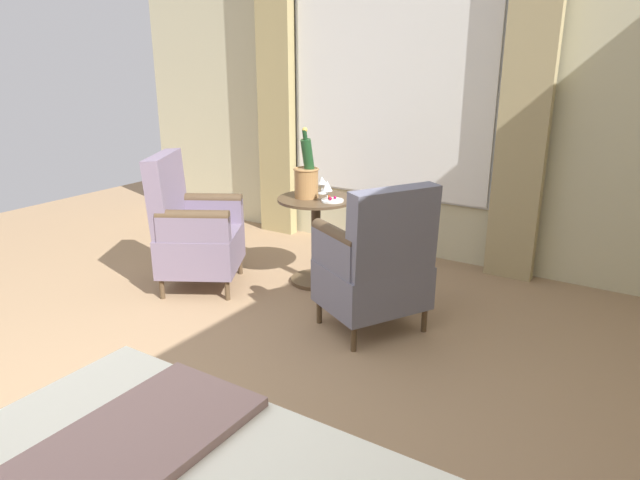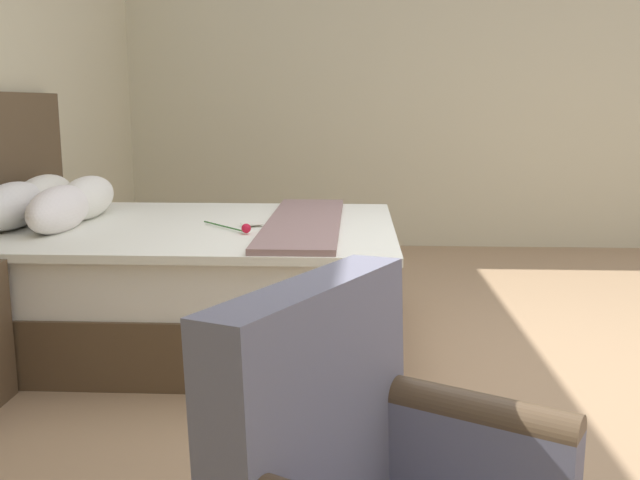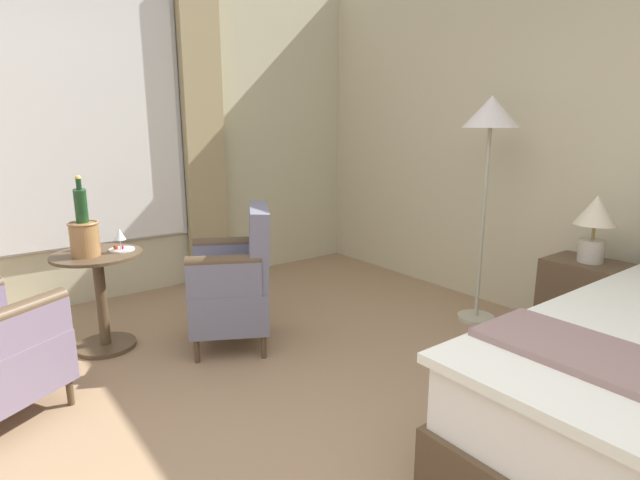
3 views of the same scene
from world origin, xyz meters
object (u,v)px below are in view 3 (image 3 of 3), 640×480
nightstand (584,307)px  bedside_lamp (595,219)px  wine_glass_near_bucket (120,236)px  floor_lamp_brass (490,129)px  armchair_by_window (236,282)px  wine_glass_near_edge (84,236)px  champagne_bucket (84,232)px  side_table_round (101,295)px  snack_plate (121,249)px

nightstand → bedside_lamp: size_ratio=1.43×
bedside_lamp → wine_glass_near_bucket: size_ratio=2.76×
floor_lamp_brass → armchair_by_window: 2.08m
floor_lamp_brass → wine_glass_near_bucket: size_ratio=10.74×
wine_glass_near_edge → bedside_lamp: bearing=50.4°
nightstand → wine_glass_near_edge: size_ratio=4.68×
bedside_lamp → champagne_bucket: 3.23m
bedside_lamp → floor_lamp_brass: 0.94m
side_table_round → snack_plate: (0.02, 0.15, 0.30)m
nightstand → wine_glass_near_bucket: size_ratio=3.95×
champagne_bucket → wine_glass_near_bucket: 0.21m
floor_lamp_brass → armchair_by_window: bearing=-113.9°
nightstand → side_table_round: side_table_round is taller
nightstand → wine_glass_near_bucket: (-1.90, -2.37, 0.46)m
bedside_lamp → nightstand: bearing=0.0°
champagne_bucket → wine_glass_near_edge: size_ratio=3.90×
nightstand → wine_glass_near_bucket: bearing=-128.7°
bedside_lamp → armchair_by_window: 2.35m
side_table_round → wine_glass_near_edge: (-0.14, -0.04, 0.38)m
side_table_round → wine_glass_near_edge: 0.41m
floor_lamp_brass → wine_glass_near_edge: 2.89m
side_table_round → wine_glass_near_edge: bearing=-165.3°
bedside_lamp → champagne_bucket: size_ratio=0.84×
wine_glass_near_edge → champagne_bucket: bearing=-10.3°
snack_plate → side_table_round: bearing=-97.2°
champagne_bucket → wine_glass_near_edge: (-0.16, 0.03, -0.06)m
floor_lamp_brass → snack_plate: bearing=-117.8°
champagne_bucket → wine_glass_near_edge: 0.17m
side_table_round → snack_plate: 0.33m
champagne_bucket → wine_glass_near_bucket: bearing=77.7°
champagne_bucket → floor_lamp_brass: bearing=64.3°
floor_lamp_brass → wine_glass_near_bucket: (-1.15, -2.28, -0.68)m
nightstand → side_table_round: 3.19m
side_table_round → nightstand: bearing=51.9°
wine_glass_near_bucket → wine_glass_near_edge: 0.27m
floor_lamp_brass → armchair_by_window: (-0.74, -1.67, -1.01)m
champagne_bucket → snack_plate: bearing=90.4°
champagne_bucket → wine_glass_near_bucket: champagne_bucket is taller
bedside_lamp → snack_plate: size_ratio=2.65×
wine_glass_near_edge → armchair_by_window: armchair_by_window is taller
bedside_lamp → side_table_round: 3.23m
bedside_lamp → side_table_round: size_ratio=0.65×
champagne_bucket → snack_plate: size_ratio=3.16×
nightstand → snack_plate: (-1.95, -2.36, 0.36)m
bedside_lamp → armchair_by_window: bearing=-130.4°
wine_glass_near_edge → floor_lamp_brass: bearing=61.1°
bedside_lamp → armchair_by_window: (-1.49, -1.76, -0.45)m
nightstand → bedside_lamp: bearing=180.0°
bedside_lamp → floor_lamp_brass: bearing=-173.4°
wine_glass_near_bucket → floor_lamp_brass: bearing=63.2°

